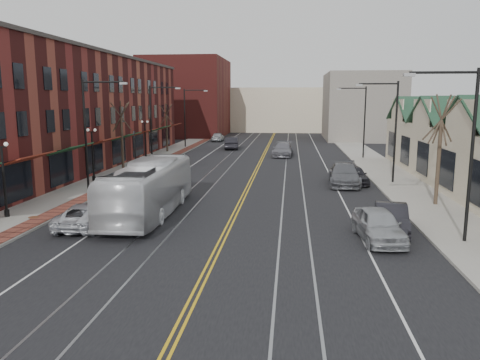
% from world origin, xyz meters
% --- Properties ---
extents(ground, '(160.00, 160.00, 0.00)m').
position_xyz_m(ground, '(0.00, 0.00, 0.00)').
color(ground, black).
rests_on(ground, ground).
extents(sidewalk_left, '(4.00, 120.00, 0.15)m').
position_xyz_m(sidewalk_left, '(-12.00, 20.00, 0.07)').
color(sidewalk_left, gray).
rests_on(sidewalk_left, ground).
extents(sidewalk_right, '(4.00, 120.00, 0.15)m').
position_xyz_m(sidewalk_right, '(12.00, 20.00, 0.07)').
color(sidewalk_right, gray).
rests_on(sidewalk_right, ground).
extents(building_left, '(10.00, 50.00, 11.00)m').
position_xyz_m(building_left, '(-19.00, 27.00, 5.50)').
color(building_left, maroon).
rests_on(building_left, ground).
extents(backdrop_left, '(14.00, 18.00, 14.00)m').
position_xyz_m(backdrop_left, '(-16.00, 70.00, 7.00)').
color(backdrop_left, maroon).
rests_on(backdrop_left, ground).
extents(backdrop_mid, '(22.00, 14.00, 9.00)m').
position_xyz_m(backdrop_mid, '(0.00, 85.00, 4.50)').
color(backdrop_mid, beige).
rests_on(backdrop_mid, ground).
extents(backdrop_right, '(12.00, 16.00, 11.00)m').
position_xyz_m(backdrop_right, '(15.00, 65.00, 5.50)').
color(backdrop_right, slate).
rests_on(backdrop_right, ground).
extents(streetlight_l_1, '(3.33, 0.25, 8.00)m').
position_xyz_m(streetlight_l_1, '(-11.05, 16.00, 5.03)').
color(streetlight_l_1, black).
rests_on(streetlight_l_1, sidewalk_left).
extents(streetlight_l_2, '(3.33, 0.25, 8.00)m').
position_xyz_m(streetlight_l_2, '(-11.05, 32.00, 5.03)').
color(streetlight_l_2, black).
rests_on(streetlight_l_2, sidewalk_left).
extents(streetlight_l_3, '(3.33, 0.25, 8.00)m').
position_xyz_m(streetlight_l_3, '(-11.05, 48.00, 5.03)').
color(streetlight_l_3, black).
rests_on(streetlight_l_3, sidewalk_left).
extents(streetlight_r_0, '(3.33, 0.25, 8.00)m').
position_xyz_m(streetlight_r_0, '(11.05, 6.00, 5.03)').
color(streetlight_r_0, black).
rests_on(streetlight_r_0, sidewalk_right).
extents(streetlight_r_1, '(3.33, 0.25, 8.00)m').
position_xyz_m(streetlight_r_1, '(11.05, 22.00, 5.03)').
color(streetlight_r_1, black).
rests_on(streetlight_r_1, sidewalk_right).
extents(streetlight_r_2, '(3.33, 0.25, 8.00)m').
position_xyz_m(streetlight_r_2, '(11.05, 38.00, 5.03)').
color(streetlight_r_2, black).
rests_on(streetlight_r_2, sidewalk_right).
extents(lamppost_l_1, '(0.84, 0.28, 4.27)m').
position_xyz_m(lamppost_l_1, '(-12.80, 8.00, 2.20)').
color(lamppost_l_1, black).
rests_on(lamppost_l_1, sidewalk_left).
extents(lamppost_l_2, '(0.84, 0.28, 4.27)m').
position_xyz_m(lamppost_l_2, '(-12.80, 20.00, 2.20)').
color(lamppost_l_2, black).
rests_on(lamppost_l_2, sidewalk_left).
extents(lamppost_l_3, '(0.84, 0.28, 4.27)m').
position_xyz_m(lamppost_l_3, '(-12.80, 34.00, 2.20)').
color(lamppost_l_3, black).
rests_on(lamppost_l_3, sidewalk_left).
extents(tree_left_near, '(1.78, 1.37, 6.48)m').
position_xyz_m(tree_left_near, '(-12.50, 26.00, 3.51)').
color(tree_left_near, '#382B21').
rests_on(tree_left_near, sidewalk_left).
extents(tree_left_far, '(1.66, 1.28, 6.02)m').
position_xyz_m(tree_left_far, '(-12.50, 42.00, 3.28)').
color(tree_left_far, '#382B21').
rests_on(tree_left_far, sidewalk_left).
extents(tree_right_mid, '(1.90, 1.46, 6.93)m').
position_xyz_m(tree_right_mid, '(12.50, 14.00, 3.75)').
color(tree_right_mid, '#382B21').
rests_on(tree_right_mid, sidewalk_right).
extents(manhole_far, '(0.60, 0.60, 0.02)m').
position_xyz_m(manhole_far, '(-11.20, 8.00, 0.16)').
color(manhole_far, '#592D19').
rests_on(manhole_far, sidewalk_left).
extents(traffic_signal, '(0.18, 0.15, 3.80)m').
position_xyz_m(traffic_signal, '(-10.60, 24.00, 2.35)').
color(traffic_signal, black).
rests_on(traffic_signal, sidewalk_left).
extents(transit_bus, '(2.81, 11.44, 3.18)m').
position_xyz_m(transit_bus, '(-4.98, 9.86, 1.59)').
color(transit_bus, silver).
rests_on(transit_bus, ground).
extents(parked_suv, '(2.33, 4.83, 1.32)m').
position_xyz_m(parked_suv, '(-7.50, 6.86, 0.66)').
color(parked_suv, silver).
rests_on(parked_suv, ground).
extents(parked_car_a, '(2.31, 4.81, 1.59)m').
position_xyz_m(parked_car_a, '(7.50, 6.08, 0.79)').
color(parked_car_a, '#A6A9AE').
rests_on(parked_car_a, ground).
extents(parked_car_b, '(2.13, 4.61, 1.46)m').
position_xyz_m(parked_car_b, '(8.43, 7.64, 0.73)').
color(parked_car_b, black).
rests_on(parked_car_b, ground).
extents(parked_car_c, '(2.65, 5.95, 1.70)m').
position_xyz_m(parked_car_c, '(7.50, 21.04, 0.85)').
color(parked_car_c, slate).
rests_on(parked_car_c, ground).
extents(parked_car_d, '(2.21, 4.48, 1.47)m').
position_xyz_m(parked_car_d, '(8.37, 21.59, 0.74)').
color(parked_car_d, black).
rests_on(parked_car_d, ground).
extents(distant_car_left, '(2.20, 5.16, 1.66)m').
position_xyz_m(distant_car_left, '(-4.79, 46.94, 0.83)').
color(distant_car_left, black).
rests_on(distant_car_left, ground).
extents(distant_car_right, '(2.60, 5.71, 1.62)m').
position_xyz_m(distant_car_right, '(2.34, 39.51, 0.81)').
color(distant_car_right, slate).
rests_on(distant_car_right, ground).
extents(distant_car_far, '(1.83, 4.35, 1.47)m').
position_xyz_m(distant_car_far, '(-8.48, 58.34, 0.74)').
color(distant_car_far, '#9EA1A4').
rests_on(distant_car_far, ground).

